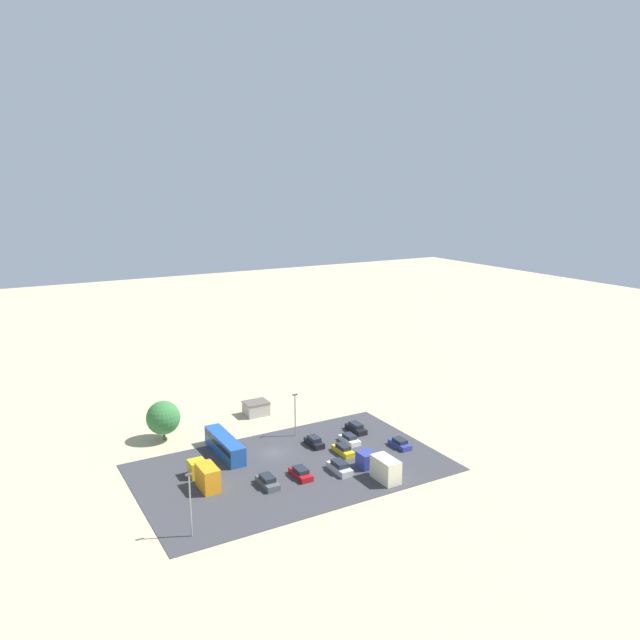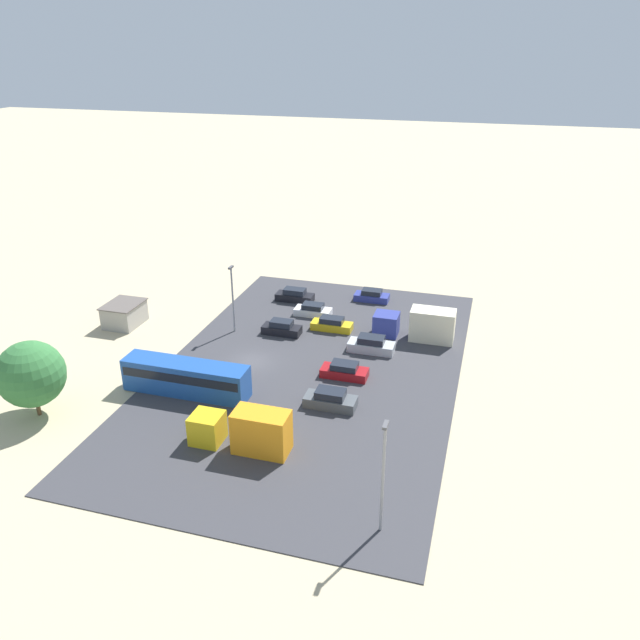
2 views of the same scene
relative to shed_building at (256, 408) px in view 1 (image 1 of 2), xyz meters
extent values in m
plane|color=tan|center=(4.43, 17.06, -1.29)|extent=(400.00, 400.00, 0.00)
cube|color=#38383D|center=(4.43, 23.25, -1.25)|extent=(46.40, 28.29, 0.08)
cube|color=#9E998E|center=(0.00, 0.00, -0.07)|extent=(4.27, 3.49, 2.45)
cube|color=#59514C|center=(0.00, 0.00, 1.22)|extent=(4.51, 3.73, 0.12)
cube|color=#1E4C9E|center=(11.59, 13.68, 0.30)|extent=(2.55, 11.72, 3.04)
cube|color=black|center=(11.59, 13.68, 0.85)|extent=(2.59, 11.25, 0.85)
cube|color=navy|center=(-14.48, 25.40, -0.80)|extent=(1.89, 4.21, 0.83)
cube|color=#1E232D|center=(-14.48, 25.40, -0.08)|extent=(1.58, 2.36, 0.61)
cube|color=#ADB2B7|center=(-1.14, 28.13, -0.73)|extent=(1.97, 4.76, 0.96)
cube|color=#1E232D|center=(-1.14, 28.13, 0.10)|extent=(1.66, 2.67, 0.70)
cube|color=black|center=(-2.49, 17.88, -0.76)|extent=(1.75, 4.23, 0.91)
cube|color=#1E232D|center=(-2.49, 17.88, 0.03)|extent=(1.47, 2.37, 0.67)
cube|color=gold|center=(-5.04, 22.86, -0.79)|extent=(1.74, 4.55, 0.84)
cube|color=#1E232D|center=(-5.04, 22.86, -0.06)|extent=(1.46, 2.55, 0.62)
cube|color=black|center=(-11.76, 16.33, -0.75)|extent=(1.80, 4.63, 0.92)
cube|color=#1E232D|center=(-11.76, 16.33, 0.04)|extent=(1.51, 2.59, 0.67)
cube|color=maroon|center=(4.78, 26.77, -0.79)|extent=(1.91, 4.48, 0.84)
cube|color=#1E232D|center=(4.78, 26.77, -0.06)|extent=(1.61, 2.51, 0.62)
cube|color=silver|center=(-8.26, 19.71, -0.81)|extent=(1.88, 4.26, 0.81)
cube|color=#1E232D|center=(-8.26, 19.71, -0.11)|extent=(1.58, 2.38, 0.59)
cube|color=#4C5156|center=(10.25, 26.88, -0.75)|extent=(1.94, 4.58, 0.93)
cube|color=#1E232D|center=(10.25, 26.88, 0.06)|extent=(1.63, 2.57, 0.69)
cube|color=gold|center=(17.93, 18.77, 0.00)|extent=(2.37, 2.46, 2.42)
cube|color=orange|center=(17.93, 23.41, 0.52)|extent=(2.37, 4.37, 3.46)
cube|color=navy|center=(-5.54, 28.85, -0.01)|extent=(2.46, 2.62, 2.41)
cube|color=beige|center=(-5.54, 33.81, 0.51)|extent=(2.46, 4.67, 3.44)
cylinder|color=brown|center=(18.38, 3.03, -0.36)|extent=(0.36, 0.36, 1.87)
sphere|color=#337038|center=(18.38, 3.03, 2.71)|extent=(5.68, 5.68, 5.68)
cylinder|color=gray|center=(23.88, 34.01, 2.81)|extent=(0.20, 0.20, 8.05)
cube|color=#4C4C51|center=(23.88, 34.01, 7.01)|extent=(0.90, 0.28, 0.20)
cylinder|color=gray|center=(-1.69, 12.65, 2.42)|extent=(0.20, 0.20, 7.27)
cube|color=#4C4C51|center=(-1.69, 12.65, 6.24)|extent=(0.90, 0.28, 0.20)
camera|label=1|loc=(44.60, 102.07, 41.40)|focal=35.00mm
camera|label=2|loc=(55.46, 39.00, 28.48)|focal=35.00mm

